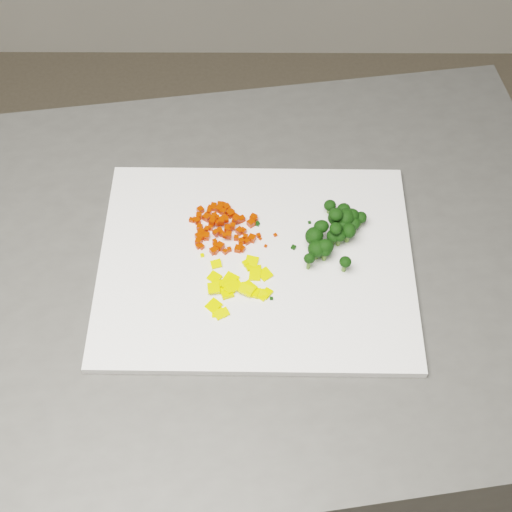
{
  "coord_description": "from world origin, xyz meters",
  "views": [
    {
      "loc": [
        0.21,
        -0.05,
        1.69
      ],
      "look_at": [
        0.21,
        0.48,
        0.92
      ],
      "focal_mm": 50.0,
      "sensor_mm": 36.0,
      "label": 1
    }
  ],
  "objects_px": {
    "carrot_pile": "(222,224)",
    "pepper_pile": "(230,287)",
    "counter_block": "(240,400)",
    "cutting_board": "(256,263)",
    "broccoli_pile": "(330,230)"
  },
  "relations": [
    {
      "from": "carrot_pile",
      "to": "broccoli_pile",
      "type": "relative_size",
      "value": 0.83
    },
    {
      "from": "cutting_board",
      "to": "counter_block",
      "type": "bearing_deg",
      "value": 178.49
    },
    {
      "from": "carrot_pile",
      "to": "counter_block",
      "type": "bearing_deg",
      "value": -72.9
    },
    {
      "from": "pepper_pile",
      "to": "cutting_board",
      "type": "bearing_deg",
      "value": 54.54
    },
    {
      "from": "pepper_pile",
      "to": "broccoli_pile",
      "type": "height_order",
      "value": "broccoli_pile"
    },
    {
      "from": "carrot_pile",
      "to": "pepper_pile",
      "type": "xyz_separation_m",
      "value": [
        0.01,
        -0.1,
        -0.01
      ]
    },
    {
      "from": "counter_block",
      "to": "carrot_pile",
      "type": "height_order",
      "value": "carrot_pile"
    },
    {
      "from": "cutting_board",
      "to": "carrot_pile",
      "type": "relative_size",
      "value": 4.5
    },
    {
      "from": "cutting_board",
      "to": "carrot_pile",
      "type": "height_order",
      "value": "carrot_pile"
    },
    {
      "from": "counter_block",
      "to": "pepper_pile",
      "type": "xyz_separation_m",
      "value": [
        -0.0,
        -0.05,
        0.47
      ]
    },
    {
      "from": "cutting_board",
      "to": "pepper_pile",
      "type": "relative_size",
      "value": 3.88
    },
    {
      "from": "cutting_board",
      "to": "pepper_pile",
      "type": "height_order",
      "value": "pepper_pile"
    },
    {
      "from": "pepper_pile",
      "to": "broccoli_pile",
      "type": "bearing_deg",
      "value": 30.8
    },
    {
      "from": "carrot_pile",
      "to": "broccoli_pile",
      "type": "height_order",
      "value": "broccoli_pile"
    },
    {
      "from": "cutting_board",
      "to": "broccoli_pile",
      "type": "distance_m",
      "value": 0.11
    }
  ]
}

